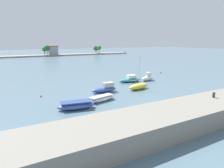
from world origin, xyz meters
TOP-DOWN VIEW (x-y plane):
  - ground_plane at (0.00, 0.00)m, footprint 400.00×400.00m
  - seawall_embankment at (0.00, -6.21)m, footprint 87.39×5.81m
  - mooring_bollard at (3.73, -5.66)m, footprint 0.31×0.31m
  - moored_boat_0 at (-10.58, 4.54)m, footprint 5.30×2.87m
  - moored_boat_1 at (-5.97, 6.12)m, footprint 5.24×2.64m
  - moored_boat_2 at (-2.89, 10.74)m, footprint 4.80×1.63m
  - moored_boat_3 at (3.59, 9.43)m, footprint 4.78×2.22m
  - moored_boat_4 at (6.27, 15.97)m, footprint 5.67×2.37m
  - moored_boat_5 at (10.66, 15.24)m, footprint 3.96×2.05m
  - mooring_buoy_0 at (21.10, 22.15)m, footprint 0.44×0.44m
  - mooring_buoy_1 at (-13.47, 13.13)m, footprint 0.27×0.27m
  - distant_shoreline at (-5.38, 102.75)m, footprint 122.88×6.90m

SIDE VIEW (x-z plane):
  - ground_plane at x=0.00m, z-range 0.00..0.00m
  - mooring_buoy_1 at x=-13.47m, z-range 0.00..0.27m
  - mooring_buoy_0 at x=21.10m, z-range 0.00..0.44m
  - moored_boat_1 at x=-5.97m, z-range -0.02..0.82m
  - moored_boat_0 at x=-10.58m, z-range -0.02..1.06m
  - moored_boat_4 at x=6.27m, z-range -0.21..1.33m
  - moored_boat_3 at x=3.59m, z-range -2.51..3.64m
  - moored_boat_2 at x=-2.89m, z-range -0.21..1.50m
  - moored_boat_5 at x=10.66m, z-range -0.28..1.62m
  - seawall_embankment at x=0.00m, z-range 0.00..2.09m
  - distant_shoreline at x=-5.38m, z-range -1.79..5.52m
  - mooring_bollard at x=3.73m, z-range 2.09..2.75m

